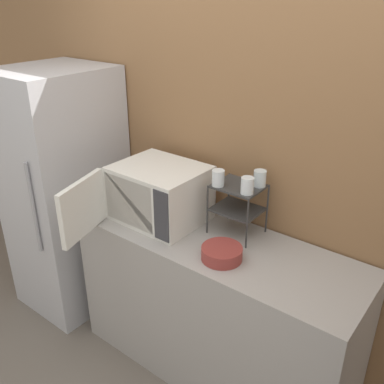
# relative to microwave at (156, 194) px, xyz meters

# --- Properties ---
(wall_back) EXTENTS (8.00, 0.06, 2.60)m
(wall_back) POSITION_rel_microwave_xyz_m (0.43, 0.34, 0.22)
(wall_back) COLOR olive
(wall_back) RESTS_ON ground_plane
(counter) EXTENTS (1.65, 0.58, 0.91)m
(counter) POSITION_rel_microwave_xyz_m (0.43, 0.01, -0.62)
(counter) COLOR #9E9993
(counter) RESTS_ON ground_plane
(microwave) EXTENTS (0.53, 0.80, 0.33)m
(microwave) POSITION_rel_microwave_xyz_m (0.00, 0.00, 0.00)
(microwave) COLOR silver
(microwave) RESTS_ON counter
(dish_rack) EXTENTS (0.26, 0.22, 0.29)m
(dish_rack) POSITION_rel_microwave_xyz_m (0.46, 0.16, 0.05)
(dish_rack) COLOR #333333
(dish_rack) RESTS_ON counter
(glass_front_left) EXTENTS (0.07, 0.07, 0.09)m
(glass_front_left) POSITION_rel_microwave_xyz_m (0.37, 0.09, 0.17)
(glass_front_left) COLOR silver
(glass_front_left) RESTS_ON dish_rack
(glass_back_right) EXTENTS (0.07, 0.07, 0.09)m
(glass_back_right) POSITION_rel_microwave_xyz_m (0.55, 0.22, 0.17)
(glass_back_right) COLOR silver
(glass_back_right) RESTS_ON dish_rack
(glass_front_right) EXTENTS (0.07, 0.07, 0.09)m
(glass_front_right) POSITION_rel_microwave_xyz_m (0.55, 0.10, 0.17)
(glass_front_right) COLOR silver
(glass_front_right) RESTS_ON dish_rack
(bowl) EXTENTS (0.21, 0.21, 0.07)m
(bowl) POSITION_rel_microwave_xyz_m (0.54, -0.11, -0.13)
(bowl) COLOR maroon
(bowl) RESTS_ON counter
(refrigerator) EXTENTS (0.62, 0.73, 1.72)m
(refrigerator) POSITION_rel_microwave_xyz_m (-0.82, -0.05, -0.22)
(refrigerator) COLOR #B7B7BC
(refrigerator) RESTS_ON ground_plane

